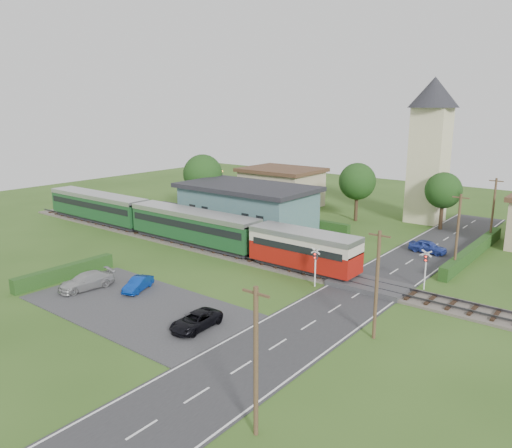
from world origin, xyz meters
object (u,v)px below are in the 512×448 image
Objects in this scene: equipment_hut at (164,214)px; crossing_signal_far at (426,264)px; house_west at (281,187)px; car_on_road at (428,247)px; crossing_signal_near at (315,261)px; church_tower at (431,140)px; station_building at (247,207)px; car_park_silver at (86,281)px; train at (172,221)px; car_park_dark at (196,321)px; pedestrian_far at (170,219)px; car_park_blue at (138,284)px; pedestrian_near at (254,238)px.

equipment_hut is 0.78× the size of crossing_signal_far.
house_west is 27.44m from car_on_road.
crossing_signal_near is 15.47m from car_on_road.
house_west is at bearing -171.47° from church_tower.
station_building is at bearing 145.19° from crossing_signal_near.
church_tower reaches higher than house_west.
house_west reaches higher than car_park_silver.
car_park_silver is (7.50, -37.26, -2.07)m from house_west.
station_building is 3.63× the size of car_park_silver.
equipment_hut is at bearing 178.54° from crossing_signal_far.
station_building is 20.66m from car_on_road.
crossing_signal_far reaches higher than car_on_road.
train is 11.23× the size of car_park_dark.
church_tower is (15.00, 17.01, 7.53)m from station_building.
station_building reaches higher than car_park_silver.
train is 15.36m from car_park_silver.
equipment_hut is 25.04m from crossing_signal_near.
pedestrian_far is (-22.03, -22.78, -8.94)m from church_tower.
house_west reaches higher than car_park_blue.
pedestrian_far reaches higher than car_park_dark.
house_west is at bearing 144.23° from crossing_signal_far.
station_building is 21.90m from car_park_blue.
pedestrian_near is (-17.57, 0.34, -0.92)m from crossing_signal_far.
pedestrian_near is at bearing 16.82° from train.
station_building is 0.37× the size of train.
church_tower is 32.92m from pedestrian_far.
car_park_dark is (-1.90, -11.63, -1.53)m from crossing_signal_near.
crossing_signal_near is 14.18m from car_park_blue.
car_on_road is at bearing -64.56° from pedestrian_far.
pedestrian_far is at bearing 1.46° from equipment_hut.
pedestrian_near is (9.04, 2.73, -0.96)m from train.
car_park_silver is at bearing -167.43° from car_park_blue.
station_building is at bearing -70.35° from house_west.
house_west is 7.02× the size of pedestrian_near.
equipment_hut is 0.80× the size of car_park_blue.
crossing_signal_near is (19.41, -2.41, -0.04)m from train.
car_park_silver is 1.15× the size of car_park_dark.
station_building reaches higher than pedestrian_near.
equipment_hut is 1.07m from pedestrian_far.
car_on_road is at bearing 65.13° from car_park_silver.
house_west reaches higher than pedestrian_near.
church_tower is at bearing 56.07° from car_park_blue.
house_west reaches higher than equipment_hut.
car_park_dark is at bearing -37.45° from equipment_hut.
train is 25.72× the size of pedestrian_far.
station_building is at bearing 101.32° from car_on_road.
pedestrian_far is at bearing 139.14° from car_park_dark.
church_tower is (18.01, 26.00, 8.05)m from train.
pedestrian_far is at bearing 178.44° from crossing_signal_far.
church_tower is at bearing 81.45° from car_park_silver.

